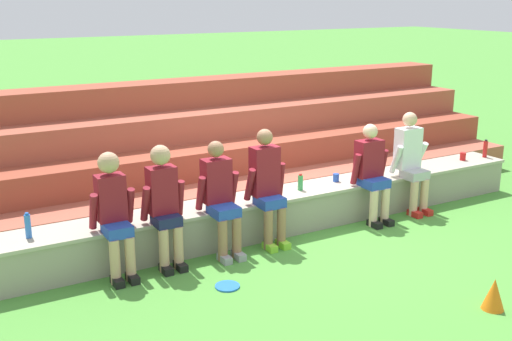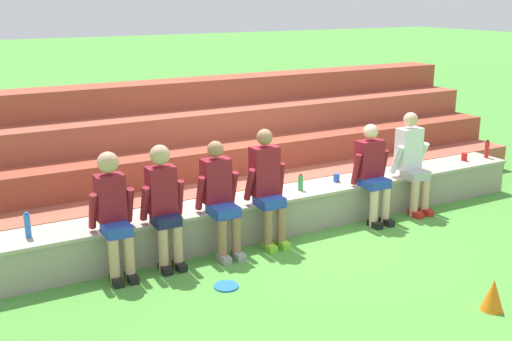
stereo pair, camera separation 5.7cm
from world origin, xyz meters
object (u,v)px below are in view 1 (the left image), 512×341
(person_far_left, at_px, (114,211))
(plastic_cup_middle, at_px, (463,156))
(water_bottle_center_gap, at_px, (300,183))
(sports_cone, at_px, (494,294))
(person_left_of_center, at_px, (164,203))
(person_rightmost_edge, at_px, (411,160))
(water_bottle_near_left, at_px, (274,184))
(frisbee, at_px, (227,286))
(water_bottle_mid_right, at_px, (485,149))
(person_right_of_center, at_px, (267,185))
(plastic_cup_left_end, at_px, (336,178))
(person_center, at_px, (220,196))
(water_bottle_mid_left, at_px, (28,226))
(person_far_right, at_px, (372,171))

(person_far_left, bearing_deg, plastic_cup_middle, 3.02)
(water_bottle_center_gap, relative_size, sports_cone, 0.68)
(person_left_of_center, height_order, sports_cone, person_left_of_center)
(person_rightmost_edge, bearing_deg, plastic_cup_middle, 11.54)
(water_bottle_near_left, distance_m, frisbee, 1.86)
(person_far_left, bearing_deg, water_bottle_mid_right, 2.41)
(person_right_of_center, distance_m, plastic_cup_left_end, 1.36)
(frisbee, bearing_deg, person_left_of_center, 111.76)
(person_center, relative_size, person_right_of_center, 0.94)
(person_right_of_center, relative_size, frisbee, 5.44)
(person_rightmost_edge, xyz_separation_m, frisbee, (-3.33, -0.88, -0.73))
(water_bottle_mid_left, relative_size, sports_cone, 0.86)
(water_bottle_mid_left, bearing_deg, plastic_cup_middle, 0.08)
(person_rightmost_edge, xyz_separation_m, plastic_cup_middle, (1.33, 0.27, -0.18))
(person_left_of_center, distance_m, water_bottle_mid_right, 5.44)
(person_far_right, height_order, person_rightmost_edge, person_rightmost_edge)
(person_rightmost_edge, relative_size, water_bottle_center_gap, 6.47)
(person_left_of_center, distance_m, plastic_cup_left_end, 2.65)
(person_left_of_center, distance_m, water_bottle_center_gap, 2.01)
(person_far_left, distance_m, person_rightmost_edge, 4.23)
(water_bottle_mid_right, distance_m, water_bottle_near_left, 3.80)
(water_bottle_center_gap, height_order, water_bottle_mid_left, water_bottle_mid_left)
(person_rightmost_edge, bearing_deg, person_far_right, -175.49)
(plastic_cup_middle, bearing_deg, frisbee, -166.10)
(water_bottle_mid_left, bearing_deg, water_bottle_center_gap, -0.43)
(plastic_cup_middle, distance_m, frisbee, 4.83)
(person_center, xyz_separation_m, frisbee, (-0.36, -0.85, -0.69))
(water_bottle_center_gap, relative_size, water_bottle_near_left, 0.93)
(frisbee, bearing_deg, water_bottle_near_left, 42.63)
(person_center, bearing_deg, person_right_of_center, -0.79)
(person_far_right, height_order, sports_cone, person_far_right)
(person_far_right, bearing_deg, plastic_cup_left_end, 128.89)
(frisbee, bearing_deg, person_far_left, 136.17)
(person_far_left, relative_size, person_center, 1.02)
(person_right_of_center, distance_m, water_bottle_mid_right, 4.12)
(plastic_cup_middle, bearing_deg, water_bottle_mid_right, -5.36)
(water_bottle_mid_left, xyz_separation_m, sports_cone, (3.74, -2.85, -0.47))
(frisbee, bearing_deg, person_far_right, 17.65)
(person_far_right, bearing_deg, person_left_of_center, 179.71)
(person_rightmost_edge, xyz_separation_m, water_bottle_mid_left, (-5.06, 0.26, -0.11))
(person_far_right, distance_m, plastic_cup_middle, 2.10)
(water_bottle_center_gap, xyz_separation_m, frisbee, (-1.65, -1.12, -0.59))
(person_far_left, height_order, water_bottle_mid_left, person_far_left)
(person_right_of_center, xyz_separation_m, person_far_right, (1.60, -0.02, -0.05))
(water_bottle_near_left, bearing_deg, plastic_cup_middle, -0.69)
(water_bottle_mid_right, relative_size, water_bottle_center_gap, 1.30)
(water_bottle_near_left, bearing_deg, water_bottle_mid_right, -1.23)
(water_bottle_center_gap, bearing_deg, person_rightmost_edge, -8.00)
(water_bottle_mid_right, xyz_separation_m, water_bottle_mid_left, (-6.83, 0.03, -0.00))
(person_far_right, relative_size, water_bottle_mid_left, 4.81)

